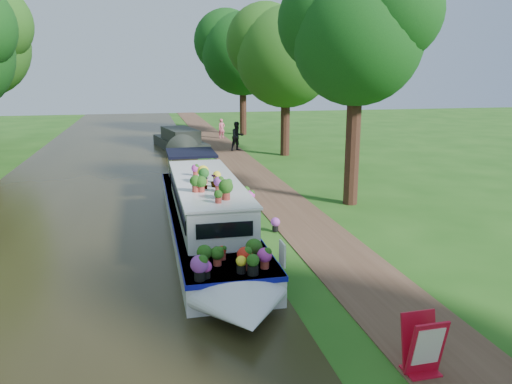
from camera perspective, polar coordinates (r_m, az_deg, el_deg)
The scene contains 12 objects.
ground at distance 16.23m, azimuth 2.41°, elevation -4.75°, with size 100.00×100.00×0.00m, color #1F5014.
canal_water at distance 15.85m, azimuth -19.16°, elevation -5.95°, with size 10.00×100.00×0.02m, color black.
towpath at distance 16.57m, azimuth 6.44°, elevation -4.40°, with size 2.20×100.00×0.03m, color #4E3424.
plant_boat at distance 15.56m, azimuth -5.58°, elevation -2.34°, with size 2.29×13.52×2.24m.
tree_near_overhang at distance 19.62m, azimuth 11.45°, elevation 17.70°, with size 5.52×5.28×8.99m.
tree_near_mid at distance 31.17m, azimuth 3.40°, elevation 16.00°, with size 6.90×6.60×9.40m.
tree_near_far at distance 41.79m, azimuth -1.58°, elevation 16.23°, with size 7.59×7.26×10.30m.
second_boat at distance 33.64m, azimuth -8.63°, elevation 5.71°, with size 3.40×7.84×1.46m.
sandwich_board at distance 9.39m, azimuth 18.56°, elevation -16.53°, with size 0.66×0.53×1.04m.
pedestrian_pink at distance 39.39m, azimuth -3.95°, elevation 7.25°, with size 0.55×0.36×1.52m, color pink.
pedestrian_dark at distance 32.98m, azimuth -2.15°, elevation 6.38°, with size 0.93×0.72×1.91m, color black.
verge_plant at distance 20.04m, azimuth -0.67°, elevation -0.48°, with size 0.42×0.37×0.47m, color #287122.
Camera 1 is at (-4.01, -14.88, 5.10)m, focal length 35.00 mm.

